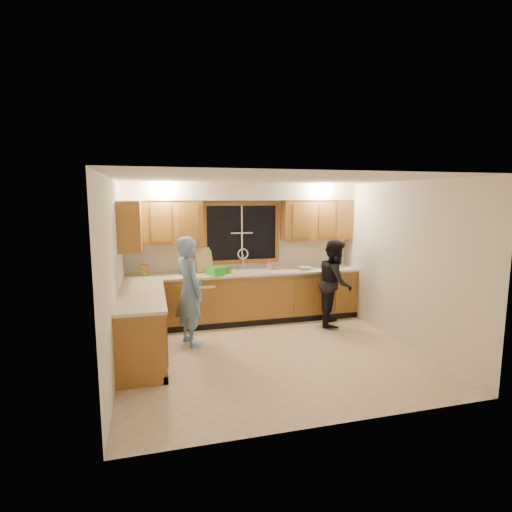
{
  "coord_description": "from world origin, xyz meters",
  "views": [
    {
      "loc": [
        -1.64,
        -5.28,
        2.26
      ],
      "look_at": [
        -0.06,
        0.65,
        1.35
      ],
      "focal_mm": 28.0,
      "sensor_mm": 36.0,
      "label": 1
    }
  ],
  "objects_px": {
    "sink": "(246,275)",
    "dish_crate": "(218,271)",
    "man": "(189,291)",
    "bowl": "(305,268)",
    "knife_block": "(144,270)",
    "dishwasher": "(199,303)",
    "woman": "(335,283)",
    "stove": "(141,341)",
    "soap_bottle": "(269,265)"
  },
  "relations": [
    {
      "from": "sink",
      "to": "dish_crate",
      "type": "height_order",
      "value": "sink"
    },
    {
      "from": "woman",
      "to": "knife_block",
      "type": "height_order",
      "value": "woman"
    },
    {
      "from": "woman",
      "to": "dishwasher",
      "type": "bearing_deg",
      "value": 103.19
    },
    {
      "from": "stove",
      "to": "bowl",
      "type": "distance_m",
      "value": 3.45
    },
    {
      "from": "woman",
      "to": "dish_crate",
      "type": "bearing_deg",
      "value": 104.15
    },
    {
      "from": "man",
      "to": "woman",
      "type": "relative_size",
      "value": 1.1
    },
    {
      "from": "bowl",
      "to": "man",
      "type": "bearing_deg",
      "value": -159.6
    },
    {
      "from": "dish_crate",
      "to": "soap_bottle",
      "type": "height_order",
      "value": "soap_bottle"
    },
    {
      "from": "woman",
      "to": "bowl",
      "type": "bearing_deg",
      "value": 61.32
    },
    {
      "from": "dishwasher",
      "to": "soap_bottle",
      "type": "height_order",
      "value": "soap_bottle"
    },
    {
      "from": "dishwasher",
      "to": "stove",
      "type": "height_order",
      "value": "stove"
    },
    {
      "from": "stove",
      "to": "knife_block",
      "type": "xyz_separation_m",
      "value": [
        0.04,
        1.92,
        0.57
      ]
    },
    {
      "from": "man",
      "to": "bowl",
      "type": "xyz_separation_m",
      "value": [
        2.22,
        0.83,
        0.11
      ]
    },
    {
      "from": "man",
      "to": "bowl",
      "type": "height_order",
      "value": "man"
    },
    {
      "from": "woman",
      "to": "soap_bottle",
      "type": "bearing_deg",
      "value": 83.52
    },
    {
      "from": "soap_bottle",
      "to": "man",
      "type": "bearing_deg",
      "value": -147.78
    },
    {
      "from": "sink",
      "to": "dish_crate",
      "type": "bearing_deg",
      "value": -166.06
    },
    {
      "from": "stove",
      "to": "woman",
      "type": "distance_m",
      "value": 3.52
    },
    {
      "from": "dishwasher",
      "to": "man",
      "type": "relative_size",
      "value": 0.49
    },
    {
      "from": "dish_crate",
      "to": "man",
      "type": "bearing_deg",
      "value": -126.72
    },
    {
      "from": "dishwasher",
      "to": "bowl",
      "type": "xyz_separation_m",
      "value": [
        1.98,
        -0.05,
        0.54
      ]
    },
    {
      "from": "soap_bottle",
      "to": "bowl",
      "type": "bearing_deg",
      "value": -13.0
    },
    {
      "from": "knife_block",
      "to": "dishwasher",
      "type": "bearing_deg",
      "value": -2.56
    },
    {
      "from": "stove",
      "to": "sink",
      "type": "bearing_deg",
      "value": 45.39
    },
    {
      "from": "knife_block",
      "to": "woman",
      "type": "bearing_deg",
      "value": -7.49
    },
    {
      "from": "stove",
      "to": "bowl",
      "type": "xyz_separation_m",
      "value": [
        2.93,
        1.76,
        0.5
      ]
    },
    {
      "from": "sink",
      "to": "woman",
      "type": "relative_size",
      "value": 0.56
    },
    {
      "from": "sink",
      "to": "woman",
      "type": "height_order",
      "value": "woman"
    },
    {
      "from": "dish_crate",
      "to": "stove",
      "type": "bearing_deg",
      "value": -126.98
    },
    {
      "from": "knife_block",
      "to": "bowl",
      "type": "height_order",
      "value": "knife_block"
    },
    {
      "from": "sink",
      "to": "dish_crate",
      "type": "distance_m",
      "value": 0.55
    },
    {
      "from": "sink",
      "to": "man",
      "type": "bearing_deg",
      "value": -140.77
    },
    {
      "from": "sink",
      "to": "knife_block",
      "type": "bearing_deg",
      "value": 176.85
    },
    {
      "from": "dish_crate",
      "to": "bowl",
      "type": "bearing_deg",
      "value": 2.24
    },
    {
      "from": "bowl",
      "to": "dishwasher",
      "type": "bearing_deg",
      "value": 178.53
    },
    {
      "from": "woman",
      "to": "bowl",
      "type": "height_order",
      "value": "woman"
    },
    {
      "from": "knife_block",
      "to": "bowl",
      "type": "bearing_deg",
      "value": 1.23
    },
    {
      "from": "knife_block",
      "to": "soap_bottle",
      "type": "height_order",
      "value": "same"
    },
    {
      "from": "stove",
      "to": "man",
      "type": "height_order",
      "value": "man"
    },
    {
      "from": "dishwasher",
      "to": "knife_block",
      "type": "xyz_separation_m",
      "value": [
        -0.91,
        0.11,
        0.61
      ]
    },
    {
      "from": "knife_block",
      "to": "bowl",
      "type": "distance_m",
      "value": 2.89
    },
    {
      "from": "sink",
      "to": "knife_block",
      "type": "height_order",
      "value": "sink"
    },
    {
      "from": "stove",
      "to": "woman",
      "type": "height_order",
      "value": "woman"
    },
    {
      "from": "man",
      "to": "soap_bottle",
      "type": "distance_m",
      "value": 1.85
    },
    {
      "from": "stove",
      "to": "dishwasher",
      "type": "bearing_deg",
      "value": 62.31
    },
    {
      "from": "stove",
      "to": "dish_crate",
      "type": "distance_m",
      "value": 2.19
    },
    {
      "from": "stove",
      "to": "knife_block",
      "type": "height_order",
      "value": "knife_block"
    },
    {
      "from": "man",
      "to": "dish_crate",
      "type": "xyz_separation_m",
      "value": [
        0.57,
        0.76,
        0.15
      ]
    },
    {
      "from": "stove",
      "to": "knife_block",
      "type": "bearing_deg",
      "value": 88.67
    },
    {
      "from": "sink",
      "to": "dish_crate",
      "type": "relative_size",
      "value": 2.89
    }
  ]
}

